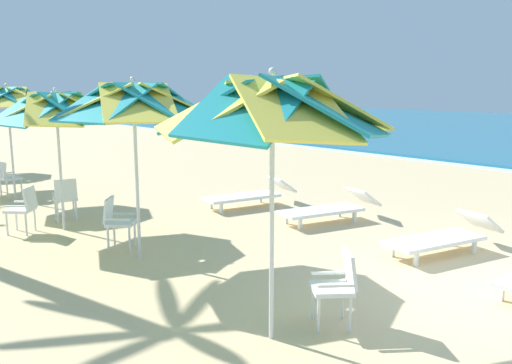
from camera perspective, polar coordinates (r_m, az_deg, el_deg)
ground_plane at (r=7.69m, az=22.51°, el=-10.77°), size 80.00×80.00×0.00m
beach_umbrella_0 at (r=5.27m, az=1.79°, el=7.96°), size 2.41×2.41×2.84m
plastic_chair_0 at (r=6.04m, az=8.84°, el=-10.79°), size 0.62×0.63×0.87m
beach_umbrella_1 at (r=8.13m, az=-13.09°, el=8.37°), size 2.55×2.55×2.81m
plastic_chair_1 at (r=9.03m, az=-14.83°, el=-3.94°), size 0.63×0.63×0.87m
beach_umbrella_2 at (r=10.30m, az=-20.80°, el=7.37°), size 2.41×2.41×2.65m
plastic_chair_2 at (r=10.54m, az=-23.85°, el=-2.46°), size 0.63×0.63×0.87m
plastic_chair_3 at (r=11.21m, az=-19.94°, el=-1.49°), size 0.56×0.53×0.87m
beach_umbrella_3 at (r=13.48m, az=-25.32°, el=8.21°), size 2.26×2.26×2.75m
plastic_chair_5 at (r=14.28m, az=-25.32°, el=0.55°), size 0.50×0.53×0.87m
sun_lounger_1 at (r=9.04m, az=19.64°, el=-5.58°), size 1.06×2.23×0.62m
sun_lounger_2 at (r=10.59m, az=7.95°, el=-2.81°), size 1.10×2.23×0.62m
sun_lounger_3 at (r=11.82m, az=-0.68°, el=-1.35°), size 1.00×2.22×0.62m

